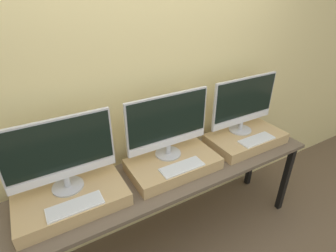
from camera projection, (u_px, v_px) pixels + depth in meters
name	position (u px, v px, depth m)	size (l,w,h in m)	color
wall_back	(152.00, 95.00, 2.08)	(8.00, 0.04, 2.60)	#DBC684
workbench	(174.00, 178.00, 2.09)	(2.44, 0.57, 0.79)	brown
wooden_riser_left	(72.00, 200.00, 1.70)	(0.69, 0.39, 0.10)	tan
monitor_left	(60.00, 153.00, 1.61)	(0.67, 0.20, 0.51)	#B2B2B7
keyboard_left	(75.00, 206.00, 1.58)	(0.33, 0.12, 0.01)	silver
wooden_riser_center	(173.00, 164.00, 2.04)	(0.69, 0.39, 0.10)	tan
monitor_center	(168.00, 124.00, 1.94)	(0.67, 0.20, 0.51)	#B2B2B7
keyboard_center	(182.00, 167.00, 1.92)	(0.33, 0.12, 0.01)	silver
wooden_riser_right	(246.00, 139.00, 2.37)	(0.69, 0.39, 0.10)	tan
monitor_right	(244.00, 103.00, 2.28)	(0.67, 0.20, 0.51)	#B2B2B7
keyboard_right	(257.00, 140.00, 2.25)	(0.33, 0.12, 0.01)	silver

